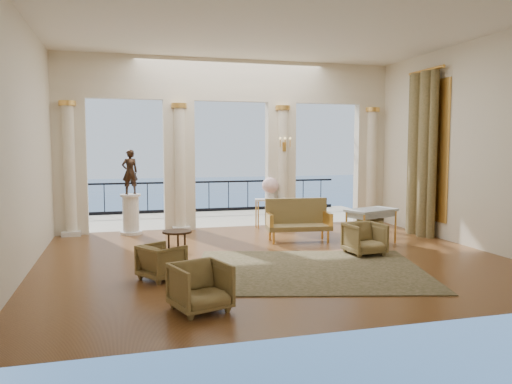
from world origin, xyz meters
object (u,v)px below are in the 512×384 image
object	(u,v)px
pedestal	(131,215)
statue	(130,172)
armchair_d	(162,260)
side_table	(177,237)
armchair_c	(369,230)
armchair_a	(200,285)
settee	(298,220)
game_table	(371,213)
console_table	(270,204)
armchair_b	(365,237)

from	to	relation	value
pedestal	statue	xyz separation A→B (m)	(0.00, 0.00, 1.08)
armchair_d	side_table	distance (m)	0.45
armchair_c	armchair_d	size ratio (longest dim) A/B	0.97
armchair_a	settee	xyz separation A→B (m)	(2.99, 4.39, 0.13)
settee	side_table	world-z (taller)	settee
armchair_a	armchair_c	bearing A→B (deg)	21.24
game_table	pedestal	bearing A→B (deg)	132.20
armchair_c	settee	size ratio (longest dim) A/B	0.41
armchair_a	console_table	world-z (taller)	console_table
armchair_a	armchair_d	bearing A→B (deg)	83.91
game_table	console_table	world-z (taller)	game_table
armchair_d	game_table	bearing A→B (deg)	-102.10
game_table	statue	world-z (taller)	statue
armchair_d	game_table	world-z (taller)	game_table
armchair_d	settee	xyz separation A→B (m)	(3.36, 2.61, 0.16)
armchair_b	settee	bearing A→B (deg)	109.02
game_table	side_table	bearing A→B (deg)	-179.10
game_table	console_table	bearing A→B (deg)	99.09
armchair_b	console_table	xyz separation A→B (m)	(-0.88, 3.77, 0.29)
side_table	game_table	bearing A→B (deg)	21.46
armchair_a	armchair_b	bearing A→B (deg)	16.49
armchair_b	armchair_c	size ratio (longest dim) A/B	1.15
armchair_a	side_table	bearing A→B (deg)	75.56
armchair_c	statue	world-z (taller)	statue
settee	armchair_c	bearing A→B (deg)	-22.31
settee	pedestal	size ratio (longest dim) A/B	1.53
settee	side_table	bearing A→B (deg)	-133.23
settee	game_table	bearing A→B (deg)	-21.24
armchair_a	armchair_d	distance (m)	1.82
armchair_b	settee	xyz separation A→B (m)	(-0.79, 1.81, 0.12)
armchair_c	settee	world-z (taller)	settee
armchair_b	armchair_c	world-z (taller)	armchair_b
game_table	statue	xyz separation A→B (m)	(-5.24, 2.70, 0.86)
game_table	pedestal	xyz separation A→B (m)	(-5.24, 2.70, -0.22)
armchair_c	console_table	distance (m)	3.16
side_table	statue	bearing A→B (deg)	98.42
settee	console_table	size ratio (longest dim) A/B	1.76
game_table	console_table	distance (m)	3.17
game_table	statue	size ratio (longest dim) A/B	1.17
settee	side_table	xyz separation A→B (m)	(-3.09, -2.59, 0.20)
armchair_a	pedestal	distance (m)	6.35
console_table	side_table	distance (m)	5.46
armchair_a	side_table	distance (m)	1.83
armchair_b	side_table	bearing A→B (deg)	-173.29
game_table	armchair_c	bearing A→B (deg)	168.39
armchair_c	armchair_d	world-z (taller)	armchair_d
armchair_b	armchair_c	distance (m)	1.20
side_table	console_table	bearing A→B (deg)	56.49
armchair_c	pedestal	bearing A→B (deg)	-87.62
game_table	armchair_a	bearing A→B (deg)	-161.72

